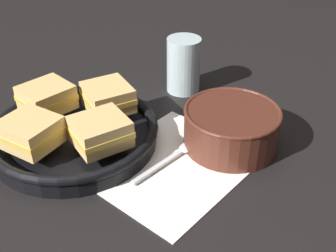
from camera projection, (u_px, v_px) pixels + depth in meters
ground_plane at (182, 159)px, 0.73m from camera, size 4.00×4.00×0.00m
napkin at (174, 165)px, 0.71m from camera, size 0.27×0.24×0.00m
soup_bowl at (231, 126)px, 0.74m from camera, size 0.17×0.17×0.08m
spoon at (181, 151)px, 0.74m from camera, size 0.17×0.03×0.01m
skillet at (74, 134)px, 0.76m from camera, size 0.34×0.37×0.04m
sandwich_near_left at (31, 132)px, 0.68m from camera, size 0.10×0.10×0.05m
sandwich_near_right at (100, 132)px, 0.69m from camera, size 0.10×0.10×0.05m
sandwich_far_left at (108, 97)px, 0.78m from camera, size 0.10×0.11×0.05m
sandwich_far_right at (47, 97)px, 0.78m from camera, size 0.09×0.08×0.05m
drinking_glass at (184, 65)px, 0.91m from camera, size 0.07×0.07×0.12m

